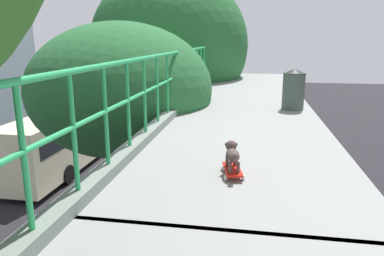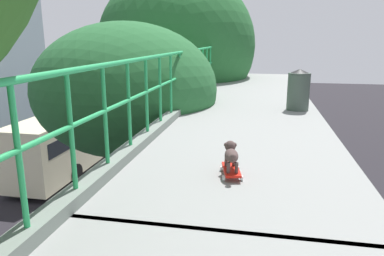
# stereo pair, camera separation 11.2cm
# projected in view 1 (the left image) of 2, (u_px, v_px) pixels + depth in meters

# --- Properties ---
(city_bus) EXTENTS (2.52, 11.88, 3.19)m
(city_bus) POSITION_uv_depth(u_px,v_px,m) (76.00, 131.00, 20.85)
(city_bus) COLOR beige
(city_bus) RESTS_ON ground
(roadside_tree_mid) EXTENTS (4.18, 4.18, 7.42)m
(roadside_tree_mid) POSITION_uv_depth(u_px,v_px,m) (121.00, 92.00, 8.29)
(roadside_tree_mid) COLOR #493124
(roadside_tree_mid) RESTS_ON ground
(roadside_tree_far) EXTENTS (5.85, 5.85, 9.53)m
(roadside_tree_far) POSITION_uv_depth(u_px,v_px,m) (170.00, 47.00, 13.62)
(roadside_tree_far) COLOR #513127
(roadside_tree_far) RESTS_ON ground
(toy_skateboard) EXTENTS (0.27, 0.46, 0.08)m
(toy_skateboard) POSITION_uv_depth(u_px,v_px,m) (232.00, 170.00, 3.85)
(toy_skateboard) COLOR red
(toy_skateboard) RESTS_ON overpass_deck
(small_dog) EXTENTS (0.20, 0.39, 0.27)m
(small_dog) POSITION_uv_depth(u_px,v_px,m) (232.00, 153.00, 3.81)
(small_dog) COLOR #4F3D3A
(small_dog) RESTS_ON toy_skateboard
(litter_bin) EXTENTS (0.45, 0.45, 0.83)m
(litter_bin) POSITION_uv_depth(u_px,v_px,m) (294.00, 89.00, 7.34)
(litter_bin) COLOR #435248
(litter_bin) RESTS_ON overpass_deck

